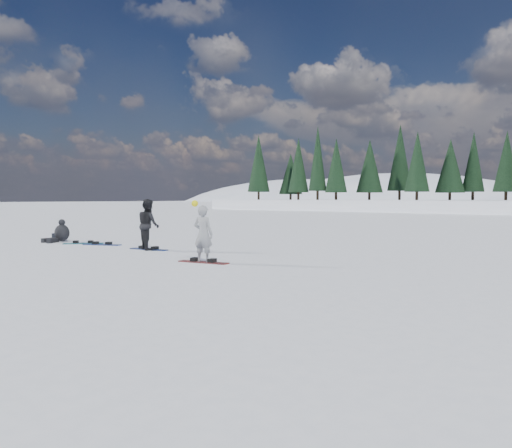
{
  "coord_description": "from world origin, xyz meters",
  "views": [
    {
      "loc": [
        12.46,
        -9.46,
        1.79
      ],
      "look_at": [
        4.04,
        0.58,
        1.1
      ],
      "focal_mm": 35.0,
      "sensor_mm": 36.0,
      "label": 1
    }
  ],
  "objects_px": {
    "snowboarder_woman": "(203,234)",
    "gear_bag": "(58,237)",
    "snowboarder_man": "(148,224)",
    "snowboard_loose_a": "(83,243)",
    "seated_rider": "(61,233)",
    "snowboard_loose_c": "(102,245)"
  },
  "relations": [
    {
      "from": "snowboarder_woman",
      "to": "seated_rider",
      "type": "relative_size",
      "value": 1.44
    },
    {
      "from": "gear_bag",
      "to": "snowboard_loose_c",
      "type": "height_order",
      "value": "gear_bag"
    },
    {
      "from": "gear_bag",
      "to": "seated_rider",
      "type": "bearing_deg",
      "value": -20.32
    },
    {
      "from": "seated_rider",
      "to": "snowboarder_man",
      "type": "bearing_deg",
      "value": -18.85
    },
    {
      "from": "snowboarder_woman",
      "to": "gear_bag",
      "type": "relative_size",
      "value": 3.83
    },
    {
      "from": "snowboard_loose_a",
      "to": "seated_rider",
      "type": "bearing_deg",
      "value": 136.2
    },
    {
      "from": "seated_rider",
      "to": "snowboard_loose_c",
      "type": "bearing_deg",
      "value": -16.32
    },
    {
      "from": "snowboard_loose_c",
      "to": "snowboarder_man",
      "type": "bearing_deg",
      "value": -24.12
    },
    {
      "from": "gear_bag",
      "to": "snowboard_loose_c",
      "type": "xyz_separation_m",
      "value": [
        3.23,
        0.02,
        -0.14
      ]
    },
    {
      "from": "snowboard_loose_c",
      "to": "snowboarder_woman",
      "type": "bearing_deg",
      "value": -35.2
    },
    {
      "from": "seated_rider",
      "to": "gear_bag",
      "type": "xyz_separation_m",
      "value": [
        -0.7,
        0.26,
        -0.2
      ]
    },
    {
      "from": "snowboarder_man",
      "to": "snowboard_loose_a",
      "type": "relative_size",
      "value": 1.17
    },
    {
      "from": "snowboarder_man",
      "to": "gear_bag",
      "type": "bearing_deg",
      "value": 22.45
    },
    {
      "from": "snowboarder_woman",
      "to": "seated_rider",
      "type": "height_order",
      "value": "snowboarder_woman"
    },
    {
      "from": "snowboard_loose_c",
      "to": "snowboard_loose_a",
      "type": "bearing_deg",
      "value": 164.64
    },
    {
      "from": "snowboarder_man",
      "to": "snowboard_loose_a",
      "type": "xyz_separation_m",
      "value": [
        -3.74,
        -0.25,
        -0.86
      ]
    },
    {
      "from": "snowboarder_man",
      "to": "snowboarder_woman",
      "type": "bearing_deg",
      "value": -175.37
    },
    {
      "from": "snowboard_loose_a",
      "to": "snowboard_loose_c",
      "type": "relative_size",
      "value": 1.0
    },
    {
      "from": "seated_rider",
      "to": "snowboard_loose_c",
      "type": "height_order",
      "value": "seated_rider"
    },
    {
      "from": "snowboarder_man",
      "to": "snowboard_loose_a",
      "type": "distance_m",
      "value": 3.84
    },
    {
      "from": "snowboard_loose_a",
      "to": "snowboarder_man",
      "type": "bearing_deg",
      "value": -43.67
    },
    {
      "from": "snowboarder_man",
      "to": "snowboard_loose_c",
      "type": "bearing_deg",
      "value": 23.03
    }
  ]
}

